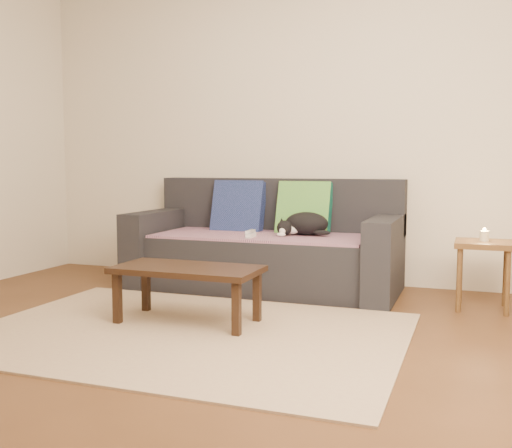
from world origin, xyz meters
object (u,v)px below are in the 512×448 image
(cat, at_px, (305,224))
(sofa, at_px, (266,249))
(wii_remote_b, at_px, (251,235))
(wii_remote_a, at_px, (250,232))
(side_table, at_px, (484,253))
(coffee_table, at_px, (187,274))

(cat, bearing_deg, sofa, 172.50)
(cat, xyz_separation_m, wii_remote_b, (-0.34, -0.28, -0.07))
(wii_remote_a, bearing_deg, side_table, -94.95)
(wii_remote_b, height_order, coffee_table, wii_remote_b)
(cat, xyz_separation_m, coffee_table, (-0.41, -1.20, -0.21))
(coffee_table, bearing_deg, wii_remote_a, 90.60)
(wii_remote_b, xyz_separation_m, side_table, (1.64, 0.12, -0.07))
(sofa, relative_size, wii_remote_b, 14.00)
(sofa, relative_size, wii_remote_a, 14.00)
(wii_remote_b, height_order, side_table, wii_remote_b)
(coffee_table, bearing_deg, sofa, 85.75)
(sofa, height_order, side_table, sofa)
(cat, height_order, wii_remote_b, cat)
(wii_remote_a, bearing_deg, sofa, -50.82)
(wii_remote_b, relative_size, side_table, 0.32)
(sofa, bearing_deg, wii_remote_a, -138.80)
(sofa, bearing_deg, side_table, -6.25)
(sofa, distance_m, wii_remote_b, 0.34)
(sofa, height_order, coffee_table, sofa)
(wii_remote_a, height_order, side_table, wii_remote_a)
(side_table, relative_size, coffee_table, 0.52)
(wii_remote_b, bearing_deg, wii_remote_a, 20.13)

